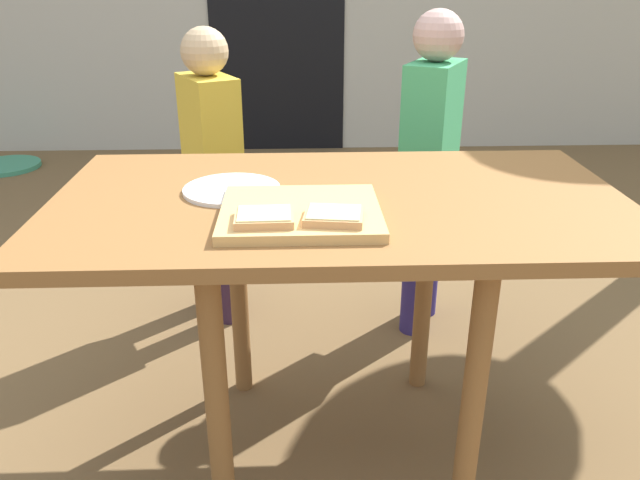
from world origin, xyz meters
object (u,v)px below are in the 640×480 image
Objects in this scene: pizza_slice_near_right at (334,216)px; child_left at (213,164)px; cutting_board at (301,213)px; dining_table at (339,231)px; plate_white_left at (232,189)px; pizza_slice_near_left at (264,217)px; child_right at (429,159)px; garden_hose_coil at (6,166)px.

pizza_slice_near_right is 0.12× the size of child_left.
dining_table is at bearing 54.85° from cutting_board.
dining_table is at bearing -9.37° from plate_white_left.
pizza_slice_near_left is (-0.14, -0.00, 0.00)m from pizza_slice_near_right.
cutting_board is 0.10m from pizza_slice_near_right.
pizza_slice_near_right reaches higher than plate_white_left.
dining_table is at bearing -62.55° from child_left.
child_left is (-0.30, 0.88, -0.16)m from cutting_board.
child_right is at bearing 62.08° from dining_table.
pizza_slice_near_right is 1.08× the size of pizza_slice_near_left.
pizza_slice_near_right is at bearing -55.33° from garden_hose_coil.
dining_table reaches higher than garden_hose_coil.
garden_hose_coil is (-2.33, 1.99, -0.61)m from child_right.
pizza_slice_near_left is (-0.07, -0.07, 0.02)m from cutting_board.
pizza_slice_near_right is 0.56× the size of plate_white_left.
pizza_slice_near_left is at bearing -57.26° from garden_hose_coil.
child_right is 2.56× the size of garden_hose_coil.
child_left is at bearing 172.16° from child_right.
pizza_slice_near_left reaches higher than plate_white_left.
dining_table is 0.23m from pizza_slice_near_right.
dining_table is 5.79× the size of plate_white_left.
child_left reaches higher than pizza_slice_near_right.
pizza_slice_near_right is at bearing -47.08° from plate_white_left.
plate_white_left is at bearing 132.92° from pizza_slice_near_right.
child_left is 0.95× the size of child_right.
pizza_slice_near_right is at bearing -97.22° from dining_table.
pizza_slice_near_right reaches higher than dining_table.
pizza_slice_near_right is (0.07, -0.07, 0.02)m from cutting_board.
pizza_slice_near_left is at bearing -134.62° from cutting_board.
dining_table is 10.29× the size of pizza_slice_near_right.
cutting_board is 0.90m from child_right.
pizza_slice_near_right is at bearing -47.32° from cutting_board.
cutting_board reaches higher than garden_hose_coil.
garden_hose_coil is (-1.99, 2.64, -0.63)m from dining_table.
child_right reaches higher than pizza_slice_near_right.
pizza_slice_near_left is 0.11× the size of child_right.
cutting_board is 0.32× the size of child_left.
cutting_board reaches higher than plate_white_left.
child_left is at bearing 101.12° from plate_white_left.
child_right is at bearing 60.80° from cutting_board.
child_right reaches higher than cutting_board.
cutting_board is (-0.09, -0.13, 0.10)m from dining_table.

